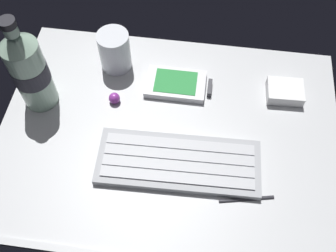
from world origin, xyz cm
name	(u,v)px	position (x,y,z in cm)	size (l,w,h in cm)	color
ground_plane	(168,138)	(0.00, -0.23, -0.99)	(64.00, 48.00, 2.80)	#B7BABC
keyboard	(178,162)	(2.69, -5.94, 0.81)	(29.36, 11.98, 1.70)	#93969B
handheld_device	(179,84)	(0.66, 11.50, 0.73)	(12.82, 7.63, 1.50)	silver
juice_cup	(115,52)	(-12.97, 15.49, 3.91)	(6.40, 6.40, 8.50)	silver
water_bottle	(29,70)	(-25.90, 4.78, 9.01)	(6.73, 6.73, 20.80)	#9EC1A8
charger_block	(285,92)	(21.70, 12.13, 1.20)	(7.00, 5.60, 2.40)	white
trackball_mouse	(114,98)	(-11.45, 6.12, 1.10)	(2.20, 2.20, 2.20)	purple
stylus_pen	(247,199)	(15.00, -11.00, 0.35)	(0.70, 0.70, 9.50)	#26262B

